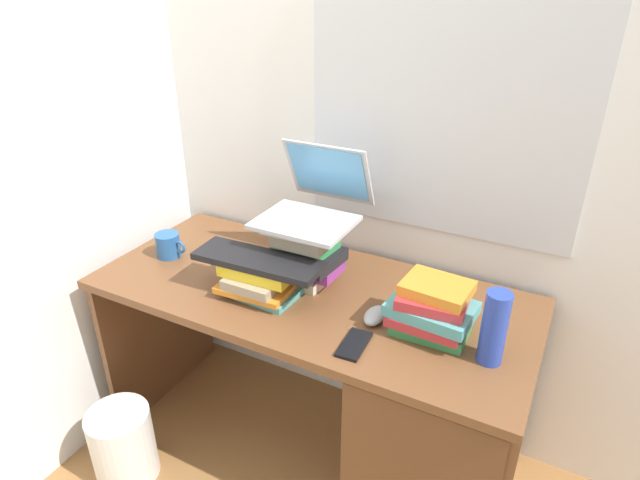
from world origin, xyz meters
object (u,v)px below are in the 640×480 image
(book_stack_tall, at_px, (305,252))
(water_bottle, at_px, (494,328))
(cell_phone, at_px, (354,344))
(desk, at_px, (407,406))
(book_stack_keyboard_riser, at_px, (259,279))
(mug, at_px, (168,245))
(laptop, at_px, (315,201))
(computer_mouse, at_px, (375,316))
(keyboard, at_px, (258,260))
(book_stack_side, at_px, (432,309))
(wastebasket, at_px, (123,445))

(book_stack_tall, xyz_separation_m, water_bottle, (0.65, -0.14, -0.00))
(cell_phone, bearing_deg, desk, 52.75)
(book_stack_keyboard_riser, distance_m, mug, 0.45)
(water_bottle, bearing_deg, cell_phone, -161.96)
(laptop, bearing_deg, book_stack_keyboard_riser, -111.39)
(computer_mouse, distance_m, cell_phone, 0.14)
(mug, bearing_deg, book_stack_keyboard_riser, -8.06)
(cell_phone, bearing_deg, keyboard, 161.95)
(desk, distance_m, mug, 1.02)
(book_stack_side, height_order, keyboard, book_stack_side)
(cell_phone, bearing_deg, laptop, 129.35)
(desk, relative_size, keyboard, 3.48)
(book_stack_side, bearing_deg, book_stack_keyboard_riser, -173.79)
(computer_mouse, xyz_separation_m, water_bottle, (0.34, -0.03, 0.09))
(desk, relative_size, water_bottle, 6.81)
(computer_mouse, height_order, cell_phone, computer_mouse)
(book_stack_keyboard_riser, relative_size, water_bottle, 1.19)
(desk, xyz_separation_m, computer_mouse, (-0.11, -0.04, 0.35))
(book_stack_tall, distance_m, laptop, 0.17)
(book_stack_keyboard_riser, bearing_deg, water_bottle, 0.80)
(book_stack_tall, bearing_deg, computer_mouse, -20.21)
(desk, bearing_deg, computer_mouse, -162.43)
(laptop, height_order, mug, laptop)
(desk, distance_m, book_stack_keyboard_riser, 0.64)
(keyboard, distance_m, computer_mouse, 0.41)
(computer_mouse, height_order, water_bottle, water_bottle)
(laptop, bearing_deg, water_bottle, -17.98)
(wastebasket, bearing_deg, laptop, 47.91)
(book_stack_keyboard_riser, bearing_deg, wastebasket, -141.29)
(book_stack_side, relative_size, computer_mouse, 2.41)
(water_bottle, bearing_deg, keyboard, -179.05)
(desk, relative_size, book_stack_tall, 5.78)
(computer_mouse, bearing_deg, keyboard, -174.28)
(wastebasket, bearing_deg, computer_mouse, 24.55)
(book_stack_keyboard_riser, bearing_deg, book_stack_side, 6.21)
(keyboard, xyz_separation_m, computer_mouse, (0.39, 0.04, -0.11))
(book_stack_tall, height_order, book_stack_keyboard_riser, book_stack_tall)
(cell_phone, bearing_deg, book_stack_side, 40.81)
(cell_phone, relative_size, wastebasket, 0.47)
(keyboard, distance_m, mug, 0.45)
(desk, bearing_deg, laptop, 160.58)
(desk, distance_m, computer_mouse, 0.37)
(keyboard, height_order, computer_mouse, keyboard)
(laptop, distance_m, wastebasket, 1.12)
(mug, bearing_deg, water_bottle, -2.55)
(book_stack_side, xyz_separation_m, mug, (-1.00, 0.00, -0.03))
(desk, xyz_separation_m, mug, (-0.95, -0.01, 0.37))
(keyboard, bearing_deg, water_bottle, -1.71)
(book_stack_side, height_order, computer_mouse, book_stack_side)
(book_stack_tall, distance_m, keyboard, 0.17)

